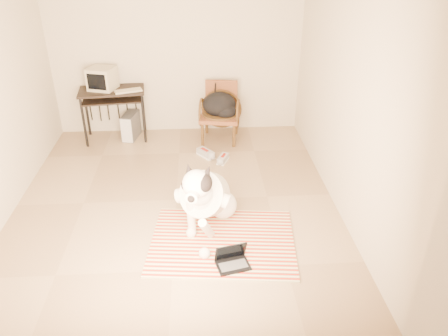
{
  "coord_description": "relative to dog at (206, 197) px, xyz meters",
  "views": [
    {
      "loc": [
        0.31,
        -4.73,
        3.07
      ],
      "look_at": [
        0.58,
        -0.56,
        0.76
      ],
      "focal_mm": 35.0,
      "sensor_mm": 36.0,
      "label": 1
    }
  ],
  "objects": [
    {
      "name": "floor",
      "position": [
        -0.37,
        0.55,
        -0.38
      ],
      "size": [
        4.5,
        4.5,
        0.0
      ],
      "primitive_type": "plane",
      "color": "#987D5D",
      "rests_on": "ground"
    },
    {
      "name": "wall_right",
      "position": [
        1.63,
        0.55,
        0.97
      ],
      "size": [
        0.0,
        4.5,
        4.5
      ],
      "primitive_type": "plane",
      "rotation": [
        1.57,
        0.0,
        -1.57
      ],
      "color": "beige",
      "rests_on": "floor"
    },
    {
      "name": "dog",
      "position": [
        0.0,
        0.0,
        0.0
      ],
      "size": [
        0.7,
        1.35,
        0.97
      ],
      "color": "white",
      "rests_on": "rug"
    },
    {
      "name": "rattan_chair",
      "position": [
        0.3,
        2.39,
        0.08
      ],
      "size": [
        0.69,
        0.67,
        0.92
      ],
      "color": "brown",
      "rests_on": "floor"
    },
    {
      "name": "backpack",
      "position": [
        0.3,
        2.3,
        0.22
      ],
      "size": [
        0.53,
        0.45,
        0.39
      ],
      "color": "black",
      "rests_on": "rattan_chair"
    },
    {
      "name": "computer_desk",
      "position": [
        -1.4,
        2.48,
        0.34
      ],
      "size": [
        1.06,
        0.67,
        0.84
      ],
      "color": "black",
      "rests_on": "floor"
    },
    {
      "name": "sneaker_left",
      "position": [
        0.04,
        1.74,
        -0.34
      ],
      "size": [
        0.29,
        0.32,
        0.11
      ],
      "color": "white",
      "rests_on": "floor"
    },
    {
      "name": "pc_tower",
      "position": [
        -1.16,
        2.5,
        -0.17
      ],
      "size": [
        0.28,
        0.48,
        0.42
      ],
      "color": "#464648",
      "rests_on": "floor"
    },
    {
      "name": "sneaker_right",
      "position": [
        0.29,
        1.56,
        -0.34
      ],
      "size": [
        0.21,
        0.29,
        0.09
      ],
      "color": "white",
      "rests_on": "floor"
    },
    {
      "name": "rug",
      "position": [
        0.17,
        -0.35,
        -0.37
      ],
      "size": [
        1.7,
        1.36,
        0.02
      ],
      "color": "red",
      "rests_on": "floor"
    },
    {
      "name": "laptop",
      "position": [
        0.24,
        -0.73,
        -0.31
      ],
      "size": [
        0.38,
        0.31,
        0.23
      ],
      "color": "black",
      "rests_on": "rug"
    },
    {
      "name": "crt_monitor",
      "position": [
        -1.53,
        2.52,
        0.62
      ],
      "size": [
        0.47,
        0.46,
        0.34
      ],
      "color": "#B0A68A",
      "rests_on": "computer_desk"
    },
    {
      "name": "desk_keyboard",
      "position": [
        -1.12,
        2.38,
        0.47
      ],
      "size": [
        0.44,
        0.28,
        0.03
      ],
      "primitive_type": "cube",
      "rotation": [
        0.0,
        0.0,
        0.34
      ],
      "color": "#B0A68A",
      "rests_on": "computer_desk"
    },
    {
      "name": "wall_back",
      "position": [
        -0.37,
        2.8,
        0.97
      ],
      "size": [
        4.5,
        0.0,
        4.5
      ],
      "primitive_type": "plane",
      "rotation": [
        1.57,
        0.0,
        0.0
      ],
      "color": "beige",
      "rests_on": "floor"
    },
    {
      "name": "wall_front",
      "position": [
        -0.37,
        -1.7,
        0.97
      ],
      "size": [
        4.5,
        0.0,
        4.5
      ],
      "primitive_type": "plane",
      "rotation": [
        -1.57,
        0.0,
        0.0
      ],
      "color": "beige",
      "rests_on": "floor"
    }
  ]
}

